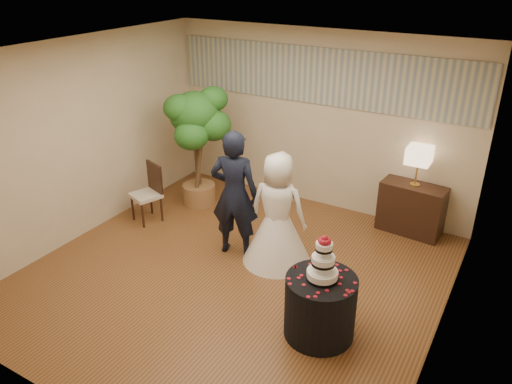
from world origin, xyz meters
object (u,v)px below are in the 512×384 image
Objects in this scene: console at (411,209)px; ficus_tree at (197,147)px; groom at (235,194)px; cake_table at (320,307)px; side_chair at (146,194)px; bride at (278,209)px; wedding_cake at (323,258)px; table_lamp at (418,166)px.

console is 3.41m from ficus_tree.
console is at bearing -153.64° from groom.
side_chair is (-3.35, 1.04, 0.10)m from cake_table.
ficus_tree reaches higher than bride.
wedding_cake is (0.00, 0.00, 0.62)m from cake_table.
cake_table is 3.50m from side_chair.
groom is 1.15× the size of bride.
table_lamp is at bearing 0.00° from console.
side_chair is at bearing 162.77° from cake_table.
table_lamp is (0.26, 2.73, 0.08)m from wedding_cake.
bride is at bearing -128.61° from table_lamp.
groom is at bearing -132.76° from console.
side_chair is at bearing -18.53° from groom.
wedding_cake is at bearing 134.17° from groom.
cake_table is 0.62m from wedding_cake.
groom is 0.89× the size of ficus_tree.
ficus_tree is 1.09m from side_chair.
wedding_cake is 0.57× the size of side_chair.
table_lamp is at bearing 44.94° from side_chair.
groom is 2.32× the size of cake_table.
wedding_cake is at bearing 2.50° from side_chair.
table_lamp is 0.29× the size of ficus_tree.
groom is 1.94× the size of side_chair.
wedding_cake is at bearing -95.37° from table_lamp.
groom is at bearing 150.18° from cake_table.
console is 3.98m from side_chair.
ficus_tree is (-3.26, -0.81, -0.06)m from table_lamp.
ficus_tree is at bearing 88.43° from side_chair.
bride is 1.69× the size of side_chair.
bride is (0.60, 0.09, -0.11)m from groom.
cake_table is at bearing 0.00° from wedding_cake.
side_chair is (-2.26, -0.02, -0.31)m from bride.
side_chair is (-1.66, 0.07, -0.43)m from groom.
ficus_tree reaches higher than side_chair.
bride is 2.03× the size of cake_table.
table_lamp is (1.94, 1.77, 0.17)m from groom.
console is at bearing 0.00° from table_lamp.
wedding_cake is (1.68, -0.96, 0.09)m from groom.
side_chair is (-0.35, -0.89, -0.54)m from ficus_tree.
console is at bearing 84.63° from cake_table.
ficus_tree is (-1.92, 0.87, 0.22)m from bride.
wedding_cake is 0.89× the size of table_lamp.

